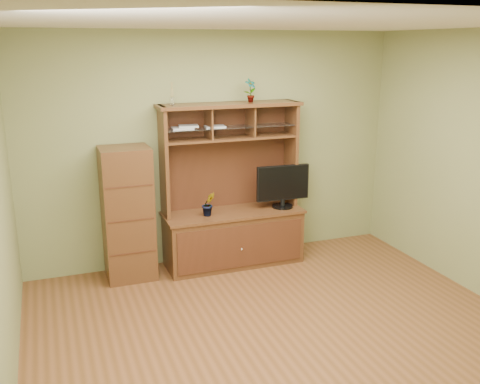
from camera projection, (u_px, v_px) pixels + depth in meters
room at (287, 191)px, 4.50m from camera, size 4.54×4.04×2.74m
media_hutch at (232, 221)px, 6.32m from camera, size 1.66×0.61×1.90m
monitor at (283, 185)px, 6.35m from camera, size 0.65×0.25×0.52m
orchid_plant at (208, 204)px, 6.07m from camera, size 0.16×0.13×0.28m
top_plant at (250, 90)px, 6.07m from camera, size 0.16×0.14×0.27m
reed_diffuser at (172, 96)px, 5.78m from camera, size 0.05×0.05×0.25m
magazines at (195, 127)px, 5.95m from camera, size 0.62×0.20×0.04m
side_cabinet at (128, 214)px, 5.87m from camera, size 0.53×0.48×1.48m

